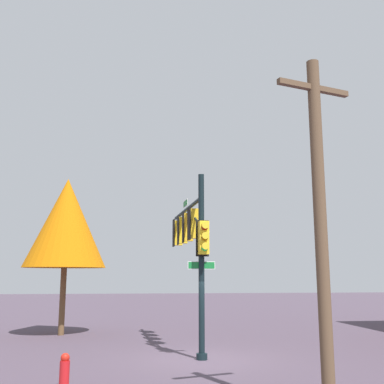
{
  "coord_description": "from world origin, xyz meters",
  "views": [
    {
      "loc": [
        -15.59,
        2.37,
        2.66
      ],
      "look_at": [
        0.28,
        0.28,
        5.59
      ],
      "focal_mm": 43.32,
      "sensor_mm": 36.0,
      "label": 1
    }
  ],
  "objects_px": {
    "signal_pole_assembly": "(191,235)",
    "utility_pole": "(320,221)",
    "fire_hydrant": "(65,371)",
    "tree_near": "(66,223)"
  },
  "relations": [
    {
      "from": "fire_hydrant",
      "to": "signal_pole_assembly",
      "type": "bearing_deg",
      "value": -34.72
    },
    {
      "from": "fire_hydrant",
      "to": "tree_near",
      "type": "bearing_deg",
      "value": 8.47
    },
    {
      "from": "signal_pole_assembly",
      "to": "utility_pole",
      "type": "bearing_deg",
      "value": -170.07
    },
    {
      "from": "signal_pole_assembly",
      "to": "fire_hydrant",
      "type": "height_order",
      "value": "signal_pole_assembly"
    },
    {
      "from": "fire_hydrant",
      "to": "utility_pole",
      "type": "bearing_deg",
      "value": -120.85
    },
    {
      "from": "signal_pole_assembly",
      "to": "utility_pole",
      "type": "height_order",
      "value": "utility_pole"
    },
    {
      "from": "fire_hydrant",
      "to": "tree_near",
      "type": "xyz_separation_m",
      "value": [
        10.66,
        1.59,
        4.8
      ]
    },
    {
      "from": "utility_pole",
      "to": "tree_near",
      "type": "bearing_deg",
      "value": 26.54
    },
    {
      "from": "utility_pole",
      "to": "fire_hydrant",
      "type": "bearing_deg",
      "value": 59.15
    },
    {
      "from": "fire_hydrant",
      "to": "tree_near",
      "type": "distance_m",
      "value": 11.8
    }
  ]
}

